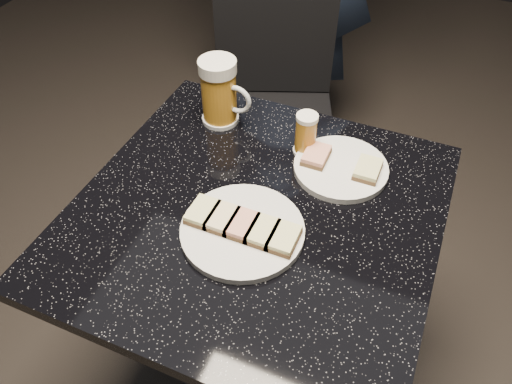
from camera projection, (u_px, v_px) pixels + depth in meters
floor at (256, 376)px, 1.52m from camera, size 6.00×6.00×0.00m
plate_large at (242, 230)px, 0.93m from camera, size 0.23×0.23×0.01m
plate_small at (341, 168)px, 1.06m from camera, size 0.20×0.20×0.01m
table at (256, 280)px, 1.15m from camera, size 0.70×0.70×0.75m
beer_mug at (220, 92)px, 1.13m from camera, size 0.13×0.09×0.16m
beer_tumbler at (306, 134)px, 1.07m from camera, size 0.05×0.05×0.10m
chair at (274, 102)px, 1.66m from camera, size 0.51×0.51×0.86m
canapes_on_plate_large at (242, 225)px, 0.92m from camera, size 0.21×0.07×0.02m
canapes_on_plate_small at (342, 162)px, 1.04m from camera, size 0.16×0.07×0.02m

